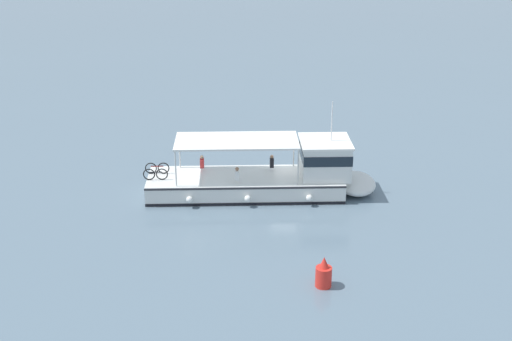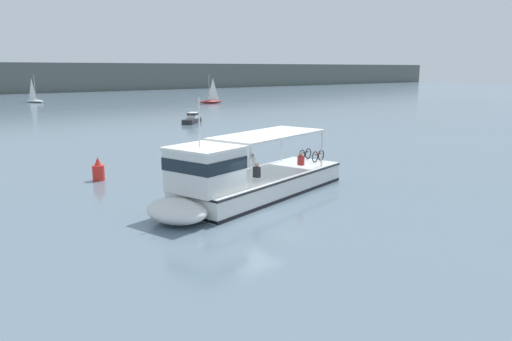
{
  "view_description": "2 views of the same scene",
  "coord_description": "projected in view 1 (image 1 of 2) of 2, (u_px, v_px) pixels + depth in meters",
  "views": [
    {
      "loc": [
        -5.23,
        35.03,
        15.04
      ],
      "look_at": [
        1.88,
        1.77,
        1.4
      ],
      "focal_mm": 46.47,
      "sensor_mm": 36.0,
      "label": 1
    },
    {
      "loc": [
        -13.7,
        -17.55,
        6.53
      ],
      "look_at": [
        1.88,
        1.77,
        1.4
      ],
      "focal_mm": 34.79,
      "sensor_mm": 36.0,
      "label": 2
    }
  ],
  "objects": [
    {
      "name": "channel_buoy",
      "position": [
        324.0,
        274.0,
        27.94
      ],
      "size": [
        0.7,
        0.7,
        1.4
      ],
      "color": "red",
      "rests_on": "ground"
    },
    {
      "name": "ground_plane",
      "position": [
        294.0,
        184.0,
        38.41
      ],
      "size": [
        400.0,
        400.0,
        0.0
      ],
      "primitive_type": "plane",
      "color": "slate"
    },
    {
      "name": "ferry_main",
      "position": [
        274.0,
        177.0,
        36.81
      ],
      "size": [
        13.07,
        6.07,
        5.32
      ],
      "color": "white",
      "rests_on": "ground"
    }
  ]
}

